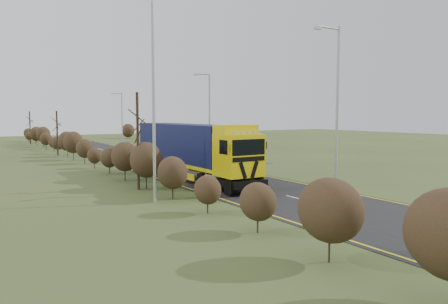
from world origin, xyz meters
TOP-DOWN VIEW (x-y plane):
  - ground at (0.00, 0.00)m, footprint 160.00×160.00m
  - road at (0.00, 10.00)m, footprint 8.00×120.00m
  - layby at (6.50, 20.00)m, footprint 6.00×18.00m
  - lane_markings at (0.00, 9.69)m, footprint 7.52×116.00m
  - hedgerow at (-6.00, 7.89)m, footprint 2.24×102.04m
  - lorry at (-1.79, 5.73)m, footprint 2.85×14.65m
  - car_red_hatchback at (7.34, 19.41)m, footprint 3.30×4.74m
  - car_blue_sedan at (7.95, 20.77)m, footprint 1.71×4.57m
  - streetlight_near at (4.48, -1.81)m, footprint 2.15×0.20m
  - streetlight_mid at (5.36, 16.20)m, footprint 1.86×0.18m
  - streetlight_far at (5.70, 44.51)m, footprint 1.71×0.18m
  - left_pole at (-7.20, -0.37)m, footprint 0.16×0.16m
  - speed_sign at (4.36, 16.04)m, footprint 0.69×0.10m
  - warning_board at (5.00, 22.47)m, footprint 0.66×0.11m

SIDE VIEW (x-z plane):
  - ground at x=0.00m, z-range 0.00..0.00m
  - road at x=0.00m, z-range 0.00..0.02m
  - layby at x=6.50m, z-range 0.00..0.02m
  - lane_markings at x=0.00m, z-range 0.03..0.03m
  - car_blue_sedan at x=7.95m, z-range 0.00..1.49m
  - car_red_hatchback at x=7.34m, z-range 0.00..1.50m
  - warning_board at x=5.00m, z-range 0.17..1.91m
  - hedgerow at x=-6.00m, z-range -1.41..4.64m
  - speed_sign at x=4.36m, z-range 0.52..3.02m
  - lorry at x=-1.79m, z-range 0.27..4.35m
  - streetlight_far at x=5.70m, z-range 0.38..8.38m
  - streetlight_mid at x=5.36m, z-range 0.43..9.17m
  - left_pole at x=-7.20m, z-range 0.00..10.48m
  - streetlight_near at x=4.48m, z-range 0.55..10.71m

